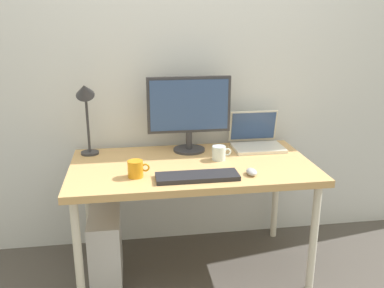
# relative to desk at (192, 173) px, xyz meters

# --- Properties ---
(ground_plane) EXTENTS (6.00, 6.00, 0.00)m
(ground_plane) POSITION_rel_desk_xyz_m (0.00, 0.00, -0.64)
(ground_plane) COLOR #4C4742
(back_wall) EXTENTS (4.40, 0.04, 2.60)m
(back_wall) POSITION_rel_desk_xyz_m (0.00, 0.43, 0.66)
(back_wall) COLOR silver
(back_wall) RESTS_ON ground_plane
(desk) EXTENTS (1.40, 0.75, 0.70)m
(desk) POSITION_rel_desk_xyz_m (0.00, 0.00, 0.00)
(desk) COLOR tan
(desk) RESTS_ON ground_plane
(monitor) EXTENTS (0.52, 0.20, 0.47)m
(monitor) POSITION_rel_desk_xyz_m (0.02, 0.24, 0.33)
(monitor) COLOR #333338
(monitor) RESTS_ON desk
(laptop) EXTENTS (0.32, 0.26, 0.23)m
(laptop) POSITION_rel_desk_xyz_m (0.46, 0.26, 0.12)
(laptop) COLOR silver
(laptop) RESTS_ON desk
(desk_lamp) EXTENTS (0.11, 0.16, 0.47)m
(desk_lamp) POSITION_rel_desk_xyz_m (-0.60, 0.24, 0.39)
(desk_lamp) COLOR #333338
(desk_lamp) RESTS_ON desk
(keyboard) EXTENTS (0.44, 0.14, 0.02)m
(keyboard) POSITION_rel_desk_xyz_m (-0.01, -0.23, 0.07)
(keyboard) COLOR #232328
(keyboard) RESTS_ON desk
(mouse) EXTENTS (0.06, 0.09, 0.03)m
(mouse) POSITION_rel_desk_xyz_m (0.29, -0.22, 0.08)
(mouse) COLOR #B2B2B7
(mouse) RESTS_ON desk
(coffee_mug) EXTENTS (0.12, 0.08, 0.09)m
(coffee_mug) POSITION_rel_desk_xyz_m (-0.33, -0.16, 0.10)
(coffee_mug) COLOR orange
(coffee_mug) RESTS_ON desk
(glass_cup) EXTENTS (0.12, 0.08, 0.08)m
(glass_cup) POSITION_rel_desk_xyz_m (0.17, 0.04, 0.10)
(glass_cup) COLOR silver
(glass_cup) RESTS_ON desk
(computer_tower) EXTENTS (0.18, 0.36, 0.42)m
(computer_tower) POSITION_rel_desk_xyz_m (-0.52, -0.03, -0.43)
(computer_tower) COLOR silver
(computer_tower) RESTS_ON ground_plane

